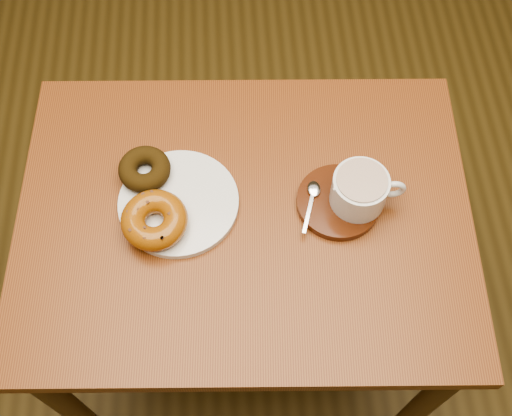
{
  "coord_description": "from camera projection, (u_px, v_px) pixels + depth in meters",
  "views": [
    {
      "loc": [
        -0.07,
        -0.71,
        1.7
      ],
      "look_at": [
        -0.04,
        -0.2,
        0.75
      ],
      "focal_mm": 45.0,
      "sensor_mm": 36.0,
      "label": 1
    }
  ],
  "objects": [
    {
      "name": "cafe_table",
      "position": [
        245.0,
        243.0,
        1.2
      ],
      "size": [
        0.81,
        0.62,
        0.73
      ],
      "rotation": [
        0.0,
        0.0,
        -0.05
      ],
      "color": "brown",
      "rests_on": "ground"
    },
    {
      "name": "donut_cinnamon",
      "position": [
        144.0,
        169.0,
        1.11
      ],
      "size": [
        0.12,
        0.12,
        0.03
      ],
      "primitive_type": "torus",
      "rotation": [
        0.0,
        0.0,
        -0.36
      ],
      "color": "#302009",
      "rests_on": "donut_plate"
    },
    {
      "name": "saucer",
      "position": [
        338.0,
        202.0,
        1.1
      ],
      "size": [
        0.18,
        0.18,
        0.02
      ],
      "primitive_type": "cylinder",
      "rotation": [
        0.0,
        0.0,
        0.36
      ],
      "color": "#3C1708",
      "rests_on": "cafe_table"
    },
    {
      "name": "teaspoon",
      "position": [
        313.0,
        194.0,
        1.09
      ],
      "size": [
        0.04,
        0.1,
        0.01
      ],
      "rotation": [
        0.0,
        0.0,
        -0.29
      ],
      "color": "silver",
      "rests_on": "saucer"
    },
    {
      "name": "coffee_cup",
      "position": [
        361.0,
        190.0,
        1.06
      ],
      "size": [
        0.12,
        0.09,
        0.07
      ],
      "rotation": [
        0.0,
        0.0,
        -0.06
      ],
      "color": "silver",
      "rests_on": "saucer"
    },
    {
      "name": "donut_caramel",
      "position": [
        154.0,
        220.0,
        1.05
      ],
      "size": [
        0.13,
        0.13,
        0.04
      ],
      "rotation": [
        0.0,
        0.0,
        -0.23
      ],
      "color": "#945110",
      "rests_on": "donut_plate"
    },
    {
      "name": "donut_plate",
      "position": [
        179.0,
        203.0,
        1.1
      ],
      "size": [
        0.24,
        0.24,
        0.01
      ],
      "primitive_type": "cylinder",
      "rotation": [
        0.0,
        0.0,
        -0.18
      ],
      "color": "silver",
      "rests_on": "cafe_table"
    },
    {
      "name": "ground",
      "position": [
        267.0,
        272.0,
        1.84
      ],
      "size": [
        6.0,
        6.0,
        0.0
      ],
      "primitive_type": "plane",
      "color": "#513E19",
      "rests_on": "ground"
    }
  ]
}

